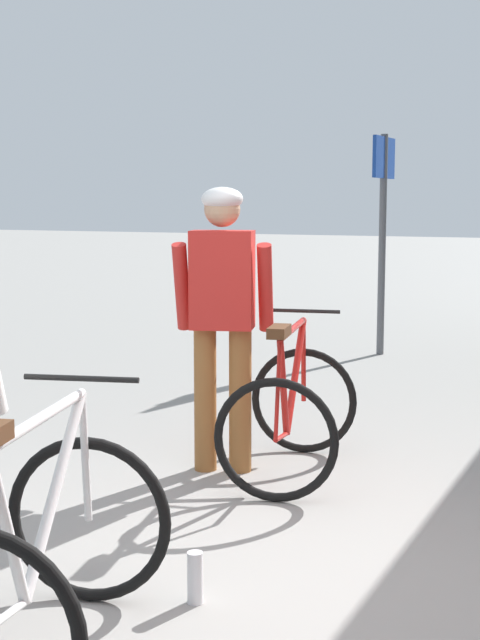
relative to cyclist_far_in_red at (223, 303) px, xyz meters
name	(u,v)px	position (x,y,z in m)	size (l,w,h in m)	color
ground_plane	(319,591)	(1.17, -1.38, -1.05)	(80.00, 80.00, 0.00)	gray
cyclist_far_in_red	(223,303)	(0.00, 0.00, 0.00)	(0.66, 0.44, 1.76)	#935B2D
bicycle_near_white	(40,558)	(0.47, -2.39, -0.65)	(0.98, 1.23, 0.99)	black
bicycle_far_red	(291,411)	(0.42, 0.08, -0.65)	(0.93, 1.20, 0.99)	black
water_bottle_near_the_bikes	(195,578)	(0.74, -1.72, -0.94)	(0.07, 0.07, 0.22)	silver
platform_sign_post	(383,207)	(-0.37, 4.59, 0.57)	(0.08, 0.70, 2.40)	#595B60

